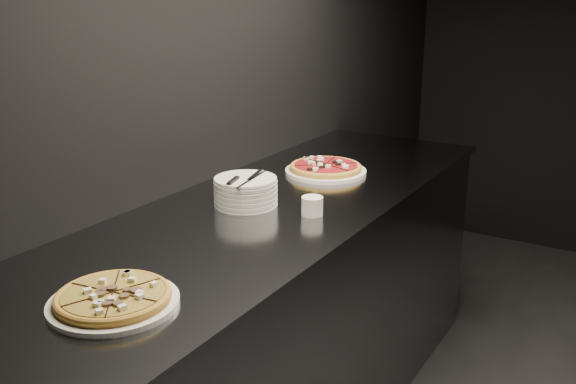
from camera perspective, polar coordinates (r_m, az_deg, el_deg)
The scene contains 7 objects.
wall_left at distance 2.33m, azimuth -9.55°, elevation 11.69°, with size 0.02×5.00×2.80m, color black.
counter at distance 2.40m, azimuth -1.50°, elevation -11.60°, with size 0.74×2.44×0.92m.
pizza_mushroom at distance 1.57m, azimuth -15.26°, elevation -9.11°, with size 0.31×0.31×0.04m.
pizza_tomato at distance 2.59m, azimuth 3.37°, elevation 2.11°, with size 0.37×0.37×0.04m.
plate_stack at distance 2.20m, azimuth -3.78°, elevation 0.07°, with size 0.21×0.21×0.10m.
cutlery at distance 2.17m, azimuth -3.87°, elevation 1.21°, with size 0.07×0.23×0.01m.
ramekin at distance 2.10m, azimuth 2.17°, elevation -1.20°, with size 0.07×0.07×0.06m.
Camera 1 is at (-0.99, -1.76, 1.63)m, focal length 40.00 mm.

